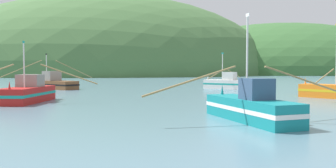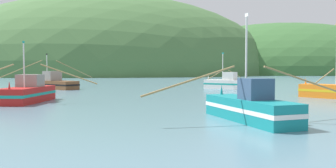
{
  "view_description": "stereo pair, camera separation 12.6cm",
  "coord_description": "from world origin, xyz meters",
  "px_view_note": "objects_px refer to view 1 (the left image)",
  "views": [
    {
      "loc": [
        -13.02,
        -7.42,
        3.17
      ],
      "look_at": [
        -5.19,
        29.84,
        1.4
      ],
      "focal_mm": 35.23,
      "sensor_mm": 36.0,
      "label": 1
    },
    {
      "loc": [
        -12.89,
        -7.44,
        3.17
      ],
      "look_at": [
        -5.19,
        29.84,
        1.4
      ],
      "focal_mm": 35.23,
      "sensor_mm": 36.0,
      "label": 2
    }
  ],
  "objects_px": {
    "fishing_boat_white": "(226,83)",
    "fishing_boat_teal": "(250,107)",
    "fishing_boat_red": "(28,93)",
    "fishing_boat_brown": "(50,83)"
  },
  "relations": [
    {
      "from": "fishing_boat_red",
      "to": "fishing_boat_teal",
      "type": "bearing_deg",
      "value": 60.61
    },
    {
      "from": "fishing_boat_red",
      "to": "fishing_boat_white",
      "type": "bearing_deg",
      "value": 135.11
    },
    {
      "from": "fishing_boat_white",
      "to": "fishing_boat_brown",
      "type": "distance_m",
      "value": 28.03
    },
    {
      "from": "fishing_boat_white",
      "to": "fishing_boat_brown",
      "type": "height_order",
      "value": "fishing_boat_white"
    },
    {
      "from": "fishing_boat_brown",
      "to": "fishing_boat_white",
      "type": "bearing_deg",
      "value": -145.05
    },
    {
      "from": "fishing_boat_red",
      "to": "fishing_boat_teal",
      "type": "relative_size",
      "value": 0.97
    },
    {
      "from": "fishing_boat_white",
      "to": "fishing_boat_red",
      "type": "height_order",
      "value": "fishing_boat_white"
    },
    {
      "from": "fishing_boat_white",
      "to": "fishing_boat_teal",
      "type": "relative_size",
      "value": 0.69
    },
    {
      "from": "fishing_boat_red",
      "to": "fishing_boat_brown",
      "type": "bearing_deg",
      "value": -163.18
    },
    {
      "from": "fishing_boat_red",
      "to": "fishing_boat_brown",
      "type": "relative_size",
      "value": 1.0
    }
  ]
}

